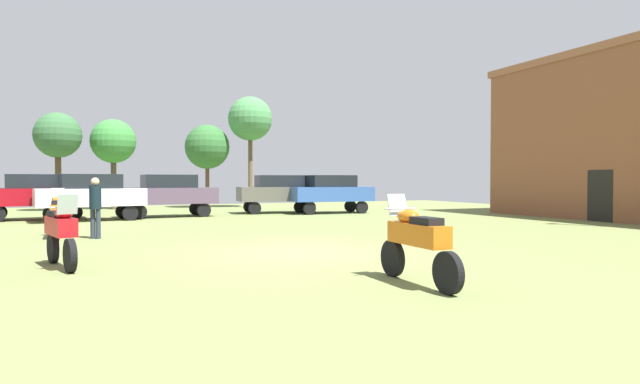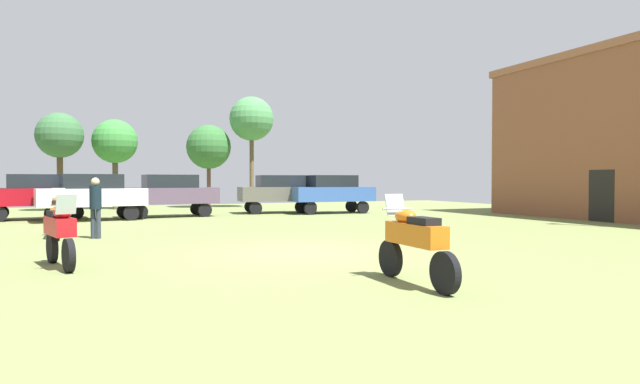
{
  "view_description": "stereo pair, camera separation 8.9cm",
  "coord_description": "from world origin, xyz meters",
  "views": [
    {
      "loc": [
        -4.57,
        -11.73,
        1.77
      ],
      "look_at": [
        2.33,
        3.99,
        1.37
      ],
      "focal_mm": 29.35,
      "sensor_mm": 36.0,
      "label": 1
    },
    {
      "loc": [
        -4.49,
        -11.76,
        1.77
      ],
      "look_at": [
        2.33,
        3.99,
        1.37
      ],
      "focal_mm": 29.35,
      "sensor_mm": 36.0,
      "label": 2
    }
  ],
  "objects": [
    {
      "name": "motorcycle_5",
      "position": [
        -5.12,
        -0.17,
        0.75
      ],
      "size": [
        0.76,
        2.08,
        1.48
      ],
      "rotation": [
        0.0,
        0.0,
        3.4
      ],
      "color": "black",
      "rests_on": "ground"
    },
    {
      "name": "tree_7",
      "position": [
        -3.32,
        21.71,
        4.03
      ],
      "size": [
        2.61,
        2.61,
        5.36
      ],
      "color": "#4D4230",
      "rests_on": "ground"
    },
    {
      "name": "car_1",
      "position": [
        -4.58,
        12.67,
        1.19
      ],
      "size": [
        4.52,
        2.4,
        2.0
      ],
      "rotation": [
        0.0,
        0.0,
        1.72
      ],
      "color": "black",
      "rests_on": "ground"
    },
    {
      "name": "tree_6",
      "position": [
        2.18,
        21.38,
        3.85
      ],
      "size": [
        2.79,
        2.79,
        5.24
      ],
      "color": "brown",
      "rests_on": "ground"
    },
    {
      "name": "car_2",
      "position": [
        -1.19,
        13.74,
        1.19
      ],
      "size": [
        4.42,
        2.12,
        2.0
      ],
      "rotation": [
        0.0,
        0.0,
        1.65
      ],
      "color": "black",
      "rests_on": "ground"
    },
    {
      "name": "car_3",
      "position": [
        -6.75,
        14.36,
        1.19
      ],
      "size": [
        4.45,
        2.18,
        2.0
      ],
      "rotation": [
        0.0,
        0.0,
        1.66
      ],
      "color": "black",
      "rests_on": "ground"
    },
    {
      "name": "ground_plane",
      "position": [
        0.0,
        0.0,
        0.01
      ],
      "size": [
        44.0,
        52.0,
        0.02
      ],
      "color": "olive"
    },
    {
      "name": "motorcycle_7",
      "position": [
        -5.49,
        5.8,
        0.75
      ],
      "size": [
        0.62,
        2.14,
        1.5
      ],
      "rotation": [
        0.0,
        0.0,
        0.02
      ],
      "color": "black",
      "rests_on": "ground"
    },
    {
      "name": "tree_1",
      "position": [
        4.71,
        20.4,
        5.6
      ],
      "size": [
        2.78,
        2.78,
        7.02
      ],
      "color": "brown",
      "rests_on": "ground"
    },
    {
      "name": "car_4",
      "position": [
        4.58,
        14.48,
        1.19
      ],
      "size": [
        4.45,
        2.2,
        2.0
      ],
      "rotation": [
        0.0,
        0.0,
        1.48
      ],
      "color": "black",
      "rests_on": "ground"
    },
    {
      "name": "motorcycle_2",
      "position": [
        0.42,
        -4.4,
        0.76
      ],
      "size": [
        0.62,
        2.3,
        1.5
      ],
      "rotation": [
        0.0,
        0.0,
        -0.01
      ],
      "color": "black",
      "rests_on": "ground"
    },
    {
      "name": "car_6",
      "position": [
        6.98,
        13.18,
        1.19
      ],
      "size": [
        4.37,
        1.99,
        2.0
      ],
      "rotation": [
        0.0,
        0.0,
        1.53
      ],
      "color": "black",
      "rests_on": "ground"
    },
    {
      "name": "tree_2",
      "position": [
        -6.24,
        20.96,
        4.22
      ],
      "size": [
        2.54,
        2.54,
        5.53
      ],
      "color": "#4F3D29",
      "rests_on": "ground"
    },
    {
      "name": "person_2",
      "position": [
        -4.45,
        5.17,
        1.09
      ],
      "size": [
        0.46,
        0.46,
        1.82
      ],
      "rotation": [
        0.0,
        0.0,
        2.61
      ],
      "color": "#29323F",
      "rests_on": "ground"
    }
  ]
}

